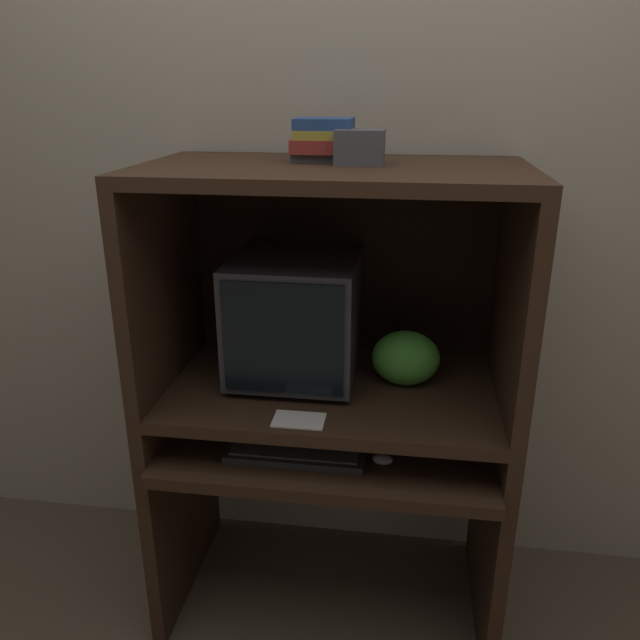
{
  "coord_description": "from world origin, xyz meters",
  "views": [
    {
      "loc": [
        0.2,
        -1.37,
        1.63
      ],
      "look_at": [
        -0.04,
        0.29,
        1.0
      ],
      "focal_mm": 35.0,
      "sensor_mm": 36.0,
      "label": 1
    }
  ],
  "objects_px": {
    "snack_bag": "(406,358)",
    "storage_box": "(360,147)",
    "crt_monitor": "(295,316)",
    "keyboard": "(296,451)",
    "book_stack": "(324,140)",
    "mouse": "(383,459)"
  },
  "relations": [
    {
      "from": "book_stack",
      "to": "snack_bag",
      "type": "bearing_deg",
      "value": -4.61
    },
    {
      "from": "mouse",
      "to": "snack_bag",
      "type": "distance_m",
      "value": 0.31
    },
    {
      "from": "snack_bag",
      "to": "storage_box",
      "type": "bearing_deg",
      "value": -169.56
    },
    {
      "from": "book_stack",
      "to": "crt_monitor",
      "type": "bearing_deg",
      "value": -172.85
    },
    {
      "from": "keyboard",
      "to": "snack_bag",
      "type": "distance_m",
      "value": 0.42
    },
    {
      "from": "keyboard",
      "to": "snack_bag",
      "type": "relative_size",
      "value": 1.95
    },
    {
      "from": "crt_monitor",
      "to": "keyboard",
      "type": "distance_m",
      "value": 0.4
    },
    {
      "from": "crt_monitor",
      "to": "book_stack",
      "type": "xyz_separation_m",
      "value": [
        0.08,
        0.01,
        0.51
      ]
    },
    {
      "from": "keyboard",
      "to": "book_stack",
      "type": "bearing_deg",
      "value": 77.99
    },
    {
      "from": "keyboard",
      "to": "storage_box",
      "type": "height_order",
      "value": "storage_box"
    },
    {
      "from": "crt_monitor",
      "to": "keyboard",
      "type": "relative_size",
      "value": 1.02
    },
    {
      "from": "crt_monitor",
      "to": "mouse",
      "type": "relative_size",
      "value": 6.95
    },
    {
      "from": "book_stack",
      "to": "storage_box",
      "type": "height_order",
      "value": "book_stack"
    },
    {
      "from": "book_stack",
      "to": "mouse",
      "type": "bearing_deg",
      "value": -50.17
    },
    {
      "from": "book_stack",
      "to": "storage_box",
      "type": "xyz_separation_m",
      "value": [
        0.1,
        -0.05,
        -0.01
      ]
    },
    {
      "from": "keyboard",
      "to": "mouse",
      "type": "bearing_deg",
      "value": -1.82
    },
    {
      "from": "crt_monitor",
      "to": "snack_bag",
      "type": "distance_m",
      "value": 0.35
    },
    {
      "from": "crt_monitor",
      "to": "snack_bag",
      "type": "bearing_deg",
      "value": -1.61
    },
    {
      "from": "keyboard",
      "to": "snack_bag",
      "type": "height_order",
      "value": "snack_bag"
    },
    {
      "from": "snack_bag",
      "to": "storage_box",
      "type": "distance_m",
      "value": 0.62
    },
    {
      "from": "keyboard",
      "to": "mouse",
      "type": "height_order",
      "value": "same"
    },
    {
      "from": "crt_monitor",
      "to": "mouse",
      "type": "distance_m",
      "value": 0.49
    }
  ]
}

